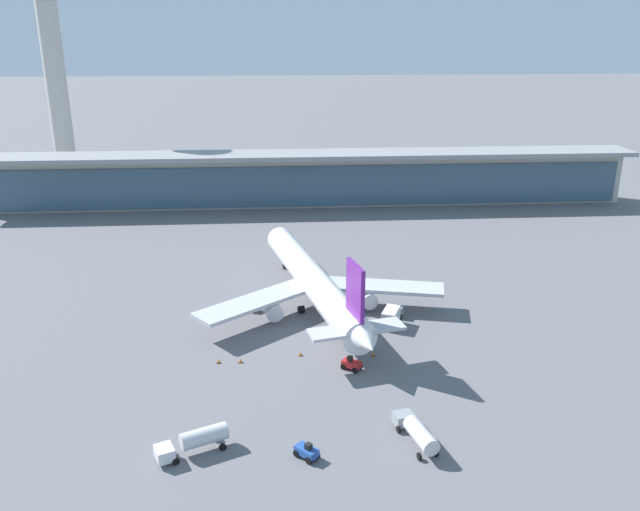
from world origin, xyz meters
TOP-DOWN VIEW (x-y plane):
  - ground_plane at (0.00, 0.00)m, footprint 1200.00×1200.00m
  - airliner_on_stand at (-1.56, 3.36)m, footprint 44.02×58.16m
  - service_truck_near_nose_blue at (-5.11, -39.73)m, footprint 3.21×3.24m
  - service_truck_under_wing_red at (2.53, -19.40)m, footprint 3.32×3.06m
  - service_truck_mid_apron_grey at (11.11, -4.63)m, footprint 4.99×7.62m
  - service_truck_by_tail_grey at (8.30, -37.92)m, footprint 4.38×8.89m
  - service_truck_on_taxiway_red at (-12.90, 2.99)m, footprint 3.17×3.27m
  - service_truck_at_far_stand_white at (-18.18, -37.83)m, footprint 8.78×5.54m
  - terminal_building at (0.00, 74.71)m, footprint 183.60×12.80m
  - control_tower at (-74.96, 107.93)m, footprint 12.00×12.00m
  - safety_cone_alpha at (-17.22, -16.12)m, footprint 0.62×0.62m
  - safety_cone_bravo at (-4.80, -14.63)m, footprint 0.62×0.62m
  - safety_cone_charlie at (6.35, -15.58)m, footprint 0.62×0.62m
  - safety_cone_delta at (-13.93, -16.23)m, footprint 0.62×0.62m

SIDE VIEW (x-z plane):
  - ground_plane at x=0.00m, z-range 0.00..0.00m
  - safety_cone_alpha at x=-17.22m, z-range -0.03..0.67m
  - safety_cone_bravo at x=-4.80m, z-range -0.03..0.67m
  - safety_cone_charlie at x=6.35m, z-range -0.03..0.67m
  - safety_cone_delta at x=-13.93m, z-range -0.03..0.67m
  - service_truck_near_nose_blue at x=-5.11m, z-range -0.15..1.90m
  - service_truck_under_wing_red at x=2.53m, z-range -0.15..1.90m
  - service_truck_on_taxiway_red at x=-12.90m, z-range -0.15..1.90m
  - service_truck_mid_apron_grey at x=11.11m, z-range 0.14..3.24m
  - service_truck_by_tail_grey at x=8.30m, z-range 0.23..3.18m
  - service_truck_at_far_stand_white at x=-18.18m, z-range 0.23..3.18m
  - airliner_on_stand at x=-1.56m, z-range -2.90..12.75m
  - terminal_building at x=0.00m, z-range 0.27..15.47m
  - control_tower at x=-74.96m, z-range 3.28..75.96m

